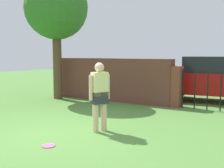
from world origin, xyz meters
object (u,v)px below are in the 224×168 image
(person, at_px, (100,94))
(car, at_px, (212,79))
(tree, at_px, (56,9))
(frisbee_pink, at_px, (48,146))

(person, relative_size, car, 0.37)
(tree, bearing_deg, frisbee_pink, -49.92)
(person, bearing_deg, frisbee_pink, -162.64)
(person, distance_m, frisbee_pink, 1.71)
(person, height_order, car, car)
(person, bearing_deg, tree, 79.82)
(person, xyz_separation_m, frisbee_pink, (-0.26, -1.44, -0.89))
(car, relative_size, frisbee_pink, 16.14)
(car, height_order, frisbee_pink, car)
(tree, height_order, person, tree)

